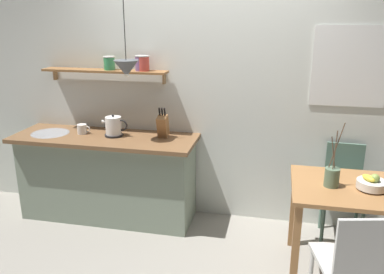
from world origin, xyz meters
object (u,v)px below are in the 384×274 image
Objects in this scene: electric_kettle at (114,127)px; pendant_lamp at (126,68)px; dining_chair_far at (343,187)px; knife_block at (163,126)px; fruit_bowl at (372,183)px; dining_chair_near at (353,262)px; twig_vase at (332,176)px; coffee_mug_by_sink at (82,129)px; dining_table at (350,202)px.

pendant_lamp is (0.21, -0.12, 0.59)m from electric_kettle.
knife_block is (-1.72, -0.03, 0.50)m from dining_chair_far.
electric_kettle is 0.64m from pendant_lamp.
electric_kettle reaches higher than fruit_bowl.
pendant_lamp is (-1.90, 0.99, 1.08)m from dining_chair_near.
coffee_mug_by_sink is (-2.35, 0.54, 0.08)m from twig_vase.
twig_vase is 1.64m from knife_block.
dining_table is at bearing -18.36° from knife_block.
fruit_bowl is 0.85× the size of electric_kettle.
twig_vase is (-0.29, 0.00, 0.03)m from fruit_bowl.
pendant_lamp is at bearing -174.00° from dining_chair_far.
coffee_mug_by_sink reaches higher than dining_table.
pendant_lamp is at bearing -30.27° from electric_kettle.
fruit_bowl is 2.36m from electric_kettle.
dining_table is 1.05× the size of dining_chair_near.
dining_table is 0.27m from twig_vase.
dining_table is 1.79× the size of twig_vase.
dining_chair_near is 0.69m from fruit_bowl.
electric_kettle is at bearing -1.10° from coffee_mug_by_sink.
dining_chair_far is 1.30× the size of pendant_lamp.
dining_table is 1.02× the size of dining_chair_far.
pendant_lamp reaches higher than electric_kettle.
dining_chair_near is at bearing -94.48° from dining_chair_far.
electric_kettle is (-2.01, 0.53, 0.13)m from twig_vase.
pendant_lamp is at bearing 168.90° from fruit_bowl.
electric_kettle is at bearing 165.19° from twig_vase.
fruit_bowl reaches higher than dining_chair_near.
dining_chair_near is 0.69m from twig_vase.
dining_chair_far reaches higher than dining_chair_near.
dining_chair_near is 3.93× the size of fruit_bowl.
dining_chair_near is 1.71× the size of twig_vase.
twig_vase is at bearing -21.03° from knife_block.
dining_table is 0.61m from dining_chair_far.
dining_table is at bearing -93.33° from dining_chair_far.
electric_kettle is at bearing 149.73° from pendant_lamp.
dining_chair_far is at bearing 98.66° from fruit_bowl.
dining_chair_near is 1.21m from dining_chair_far.
pendant_lamp is at bearing 167.19° from twig_vase.
fruit_bowl is at bearing 72.06° from dining_chair_near.
dining_chair_far is at bearing 86.67° from dining_table.
twig_vase reaches higher than fruit_bowl.
electric_kettle is at bearing -173.74° from knife_block.
twig_vase is (-0.16, -0.03, 0.21)m from dining_table.
electric_kettle is (-2.20, -0.09, 0.47)m from dining_chair_far.
pendant_lamp is (-1.99, -0.21, 1.07)m from dining_chair_far.
twig_vase reaches higher than electric_kettle.
electric_kettle is 0.49m from knife_block.
dining_chair_near is 2.06m from knife_block.
coffee_mug_by_sink is at bearing 167.12° from twig_vase.
twig_vase is at bearing -170.93° from dining_table.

